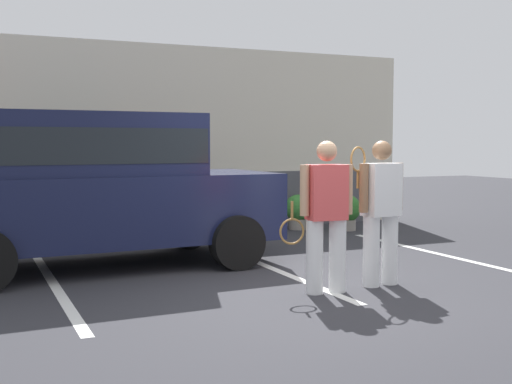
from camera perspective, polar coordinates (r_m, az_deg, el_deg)
The scene contains 10 objects.
ground_plane at distance 7.39m, azimuth 4.90°, elevation -8.76°, with size 40.00×40.00×0.00m, color #2D2D33.
parking_stripe_0 at distance 8.02m, azimuth -17.07°, elevation -7.86°, with size 0.12×4.40×0.01m, color silver.
parking_stripe_1 at distance 8.78m, azimuth 1.33°, elevation -6.62°, with size 0.12×4.40×0.01m, color silver.
parking_stripe_2 at distance 10.27m, azimuth 15.54°, elevation -5.19°, with size 0.12×4.40×0.01m, color silver.
house_frontage at distance 12.43m, azimuth -7.76°, elevation 4.13°, with size 10.03×0.40×3.48m.
parked_suv at distance 8.94m, azimuth -13.93°, elevation 0.83°, with size 4.66×2.29×2.05m.
tennis_player_man at distance 7.28m, azimuth 6.10°, elevation -1.98°, with size 0.88×0.30×1.69m.
tennis_player_woman at distance 7.75m, azimuth 10.81°, elevation -1.56°, with size 0.77×0.30×1.69m.
potted_plant_by_porch at distance 12.65m, azimuth 3.67°, elevation -1.58°, with size 0.51×0.51×0.68m.
potted_plant_secondary at distance 12.59m, azimuth 7.93°, elevation -1.61°, with size 0.52×0.52×0.68m.
Camera 1 is at (-3.49, -6.30, 1.67)m, focal length 45.96 mm.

